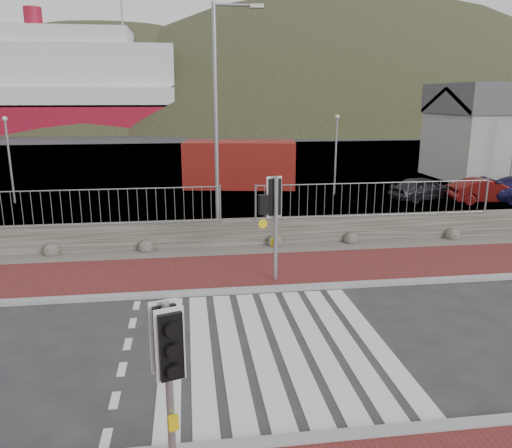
{
  "coord_description": "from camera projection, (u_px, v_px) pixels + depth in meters",
  "views": [
    {
      "loc": [
        -1.65,
        -9.19,
        4.97
      ],
      "look_at": [
        0.04,
        3.0,
        1.84
      ],
      "focal_mm": 35.0,
      "sensor_mm": 36.0,
      "label": 1
    }
  ],
  "objects": [
    {
      "name": "streetlight",
      "position": [
        220.0,
        112.0,
        16.87
      ],
      "size": [
        1.69,
        0.23,
        7.97
      ],
      "rotation": [
        0.0,
        0.0,
        -0.01
      ],
      "color": "gray",
      "rests_on": "ground"
    },
    {
      "name": "hills_backdrop",
      "position": [
        231.0,
        240.0,
        101.23
      ],
      "size": [
        254.0,
        90.0,
        100.0
      ],
      "color": "#272D1B",
      "rests_on": "ground"
    },
    {
      "name": "sidewalk_far",
      "position": [
        248.0,
        271.0,
        14.58
      ],
      "size": [
        40.0,
        3.0,
        0.08
      ],
      "primitive_type": "cube",
      "color": "maroon",
      "rests_on": "ground"
    },
    {
      "name": "car_a",
      "position": [
        423.0,
        188.0,
        24.74
      ],
      "size": [
        3.68,
        2.15,
        1.17
      ],
      "primitive_type": "imported",
      "rotation": [
        0.0,
        0.0,
        1.81
      ],
      "color": "black",
      "rests_on": "ground"
    },
    {
      "name": "shipping_container",
      "position": [
        240.0,
        164.0,
        28.27
      ],
      "size": [
        6.55,
        3.61,
        2.58
      ],
      "primitive_type": "cube",
      "rotation": [
        0.0,
        0.0,
        -0.17
      ],
      "color": "maroon",
      "rests_on": "ground"
    },
    {
      "name": "quay",
      "position": [
        210.0,
        166.0,
        37.05
      ],
      "size": [
        120.0,
        40.0,
        0.5
      ],
      "primitive_type": "cube",
      "color": "#4C4C4F",
      "rests_on": "ground"
    },
    {
      "name": "kerb_far",
      "position": [
        255.0,
        290.0,
        13.13
      ],
      "size": [
        40.0,
        0.25,
        0.12
      ],
      "primitive_type": "cube",
      "color": "gray",
      "rests_on": "ground"
    },
    {
      "name": "traffic_signal_near",
      "position": [
        168.0,
        356.0,
        6.21
      ],
      "size": [
        0.41,
        0.32,
        2.56
      ],
      "rotation": [
        0.0,
        0.0,
        0.3
      ],
      "color": "gray",
      "rests_on": "ground"
    },
    {
      "name": "ground",
      "position": [
        274.0,
        346.0,
        10.27
      ],
      "size": [
        220.0,
        220.0,
        0.0
      ],
      "primitive_type": "plane",
      "color": "#28282B",
      "rests_on": "ground"
    },
    {
      "name": "gravel_strip",
      "position": [
        240.0,
        251.0,
        16.5
      ],
      "size": [
        40.0,
        1.5,
        0.06
      ],
      "primitive_type": "cube",
      "color": "#59544C",
      "rests_on": "ground"
    },
    {
      "name": "car_b",
      "position": [
        487.0,
        191.0,
        24.06
      ],
      "size": [
        3.68,
        1.54,
        1.18
      ],
      "primitive_type": "imported",
      "rotation": [
        0.0,
        0.0,
        1.49
      ],
      "color": "#580D0C",
      "rests_on": "ground"
    },
    {
      "name": "traffic_signal_far",
      "position": [
        275.0,
        207.0,
        13.34
      ],
      "size": [
        0.72,
        0.35,
        2.95
      ],
      "rotation": [
        0.0,
        0.0,
        3.35
      ],
      "color": "gray",
      "rests_on": "ground"
    },
    {
      "name": "stone_wall",
      "position": [
        238.0,
        233.0,
        17.16
      ],
      "size": [
        40.0,
        0.6,
        0.9
      ],
      "primitive_type": "cube",
      "color": "#403B34",
      "rests_on": "ground"
    },
    {
      "name": "ferry",
      "position": [
        21.0,
        95.0,
        70.84
      ],
      "size": [
        50.0,
        16.0,
        20.0
      ],
      "color": "maroon",
      "rests_on": "ground"
    },
    {
      "name": "water",
      "position": [
        198.0,
        134.0,
        70.65
      ],
      "size": [
        220.0,
        50.0,
        0.05
      ],
      "primitive_type": "cube",
      "color": "#3F4C54",
      "rests_on": "ground"
    },
    {
      "name": "kerb_near",
      "position": [
        309.0,
        440.0,
        7.37
      ],
      "size": [
        40.0,
        0.25,
        0.12
      ],
      "primitive_type": "cube",
      "color": "gray",
      "rests_on": "ground"
    },
    {
      "name": "railing",
      "position": [
        238.0,
        194.0,
        16.68
      ],
      "size": [
        18.07,
        0.07,
        1.22
      ],
      "color": "gray",
      "rests_on": "stone_wall"
    },
    {
      "name": "zebra_crossing",
      "position": [
        274.0,
        346.0,
        10.26
      ],
      "size": [
        4.62,
        5.6,
        0.01
      ],
      "color": "silver",
      "rests_on": "ground"
    }
  ]
}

